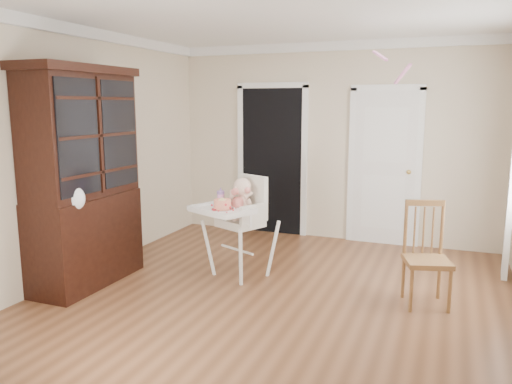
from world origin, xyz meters
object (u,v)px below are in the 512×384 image
at_px(cake, 223,204).
at_px(dining_chair, 426,257).
at_px(sippy_cup, 221,198).
at_px(china_cabinet, 83,178).
at_px(high_chair, 240,214).

height_order(cake, dining_chair, dining_chair).
height_order(cake, sippy_cup, sippy_cup).
distance_m(sippy_cup, dining_chair, 2.20).
bearing_deg(dining_chair, sippy_cup, 161.13).
relative_size(cake, dining_chair, 0.24).
height_order(cake, china_cabinet, china_cabinet).
height_order(sippy_cup, dining_chair, sippy_cup).
bearing_deg(cake, high_chair, 67.02).
relative_size(high_chair, dining_chair, 1.15).
bearing_deg(cake, dining_chair, 4.05).
bearing_deg(china_cabinet, high_chair, 29.52).
height_order(high_chair, cake, high_chair).
height_order(high_chair, china_cabinet, china_cabinet).
bearing_deg(dining_chair, cake, 166.83).
xyz_separation_m(high_chair, sippy_cup, (-0.22, -0.02, 0.17)).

